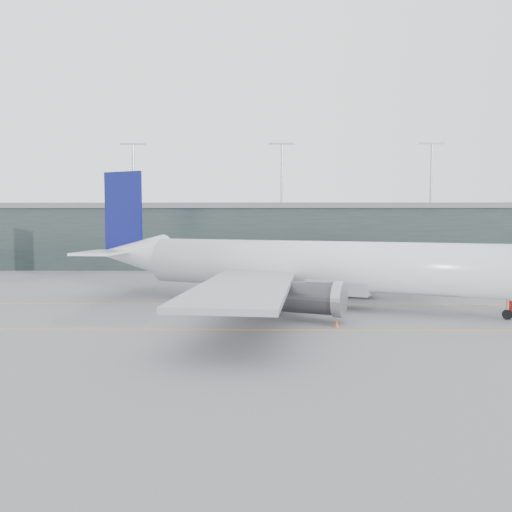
{
  "coord_description": "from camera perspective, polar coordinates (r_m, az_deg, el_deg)",
  "views": [
    {
      "loc": [
        0.44,
        -70.21,
        11.08
      ],
      "look_at": [
        -0.4,
        -4.0,
        6.45
      ],
      "focal_mm": 35.0,
      "sensor_mm": 36.0,
      "label": 1
    }
  ],
  "objects": [
    {
      "name": "ground",
      "position": [
        71.08,
        0.37,
        -4.97
      ],
      "size": [
        320.0,
        320.0,
        0.0
      ],
      "primitive_type": "plane",
      "color": "#5D5E63",
      "rests_on": "ground"
    },
    {
      "name": "taxiline_a",
      "position": [
        67.13,
        0.34,
        -5.49
      ],
      "size": [
        160.0,
        0.25,
        0.02
      ],
      "primitive_type": "cube",
      "color": "orange",
      "rests_on": "ground"
    },
    {
      "name": "taxiline_b",
      "position": [
        51.41,
        0.22,
        -8.44
      ],
      "size": [
        160.0,
        0.25,
        0.02
      ],
      "primitive_type": "cube",
      "color": "orange",
      "rests_on": "ground"
    },
    {
      "name": "taxiline_lead_main",
      "position": [
        91.0,
        3.6,
        -3.0
      ],
      "size": [
        0.25,
        60.0,
        0.02
      ],
      "primitive_type": "cube",
      "color": "orange",
      "rests_on": "ground"
    },
    {
      "name": "terminal",
      "position": [
        128.25,
        0.53,
        2.45
      ],
      "size": [
        240.0,
        36.0,
        29.0
      ],
      "color": "#1D2828",
      "rests_on": "ground"
    },
    {
      "name": "main_aircraft",
      "position": [
        65.22,
        6.49,
        -1.19
      ],
      "size": [
        63.56,
        58.7,
        18.59
      ],
      "rotation": [
        0.0,
        0.0,
        -0.39
      ],
      "color": "silver",
      "rests_on": "ground"
    },
    {
      "name": "jet_bridge",
      "position": [
        95.76,
        11.96,
        0.21
      ],
      "size": [
        11.15,
        44.06,
        6.54
      ],
      "rotation": [
        0.0,
        0.0,
        0.19
      ],
      "color": "#2E2E34",
      "rests_on": "ground"
    },
    {
      "name": "uld_a",
      "position": [
        81.45,
        -2.08,
        -3.06
      ],
      "size": [
        2.74,
        2.49,
        2.03
      ],
      "rotation": [
        0.0,
        0.0,
        -0.38
      ],
      "color": "#343438",
      "rests_on": "ground"
    },
    {
      "name": "uld_b",
      "position": [
        82.87,
        -1.21,
        -2.99
      ],
      "size": [
        2.57,
        2.34,
        1.9
      ],
      "rotation": [
        0.0,
        0.0,
        -0.39
      ],
      "color": "#343438",
      "rests_on": "ground"
    },
    {
      "name": "uld_c",
      "position": [
        81.65,
        0.04,
        -3.14
      ],
      "size": [
        2.43,
        2.24,
        1.78
      ],
      "rotation": [
        0.0,
        0.0,
        -0.44
      ],
      "color": "#343438",
      "rests_on": "ground"
    },
    {
      "name": "cone_wing_stbd",
      "position": [
        53.37,
        9.2,
        -7.61
      ],
      "size": [
        0.48,
        0.48,
        0.77
      ],
      "primitive_type": "cone",
      "color": "#DF500C",
      "rests_on": "ground"
    },
    {
      "name": "cone_wing_port",
      "position": [
        83.24,
        6.13,
        -3.46
      ],
      "size": [
        0.4,
        0.4,
        0.63
      ],
      "primitive_type": "cone",
      "color": "red",
      "rests_on": "ground"
    },
    {
      "name": "cone_tail",
      "position": [
        59.38,
        -7.49,
        -6.44
      ],
      "size": [
        0.45,
        0.45,
        0.71
      ],
      "primitive_type": "cone",
      "color": "#D84B0C",
      "rests_on": "ground"
    }
  ]
}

